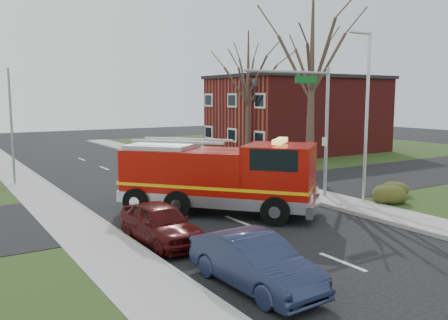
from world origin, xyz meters
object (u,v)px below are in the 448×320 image
fire_engine (220,179)px  parked_car_gray (255,262)px  traffic_signal_mast (308,109)px  parked_car_maroon (161,223)px

fire_engine → parked_car_gray: size_ratio=1.87×
traffic_signal_mast → parked_car_maroon: (-9.31, -2.50, -3.96)m
traffic_signal_mast → fire_engine: 5.96m
traffic_signal_mast → parked_car_gray: traffic_signal_mast is taller
fire_engine → parked_car_gray: (-3.73, -7.84, -0.84)m
traffic_signal_mast → fire_engine: traffic_signal_mast is taller
traffic_signal_mast → fire_engine: size_ratio=0.80×
parked_car_maroon → parked_car_gray: 5.15m
fire_engine → parked_car_gray: bearing=-156.3°
parked_car_maroon → fire_engine: bearing=30.2°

